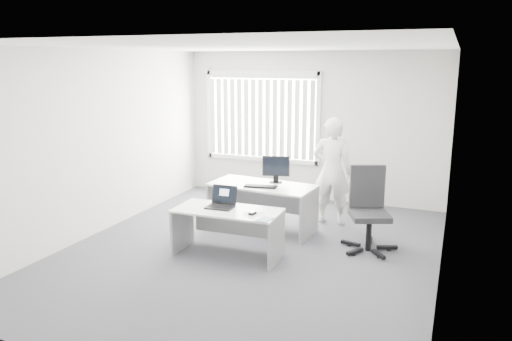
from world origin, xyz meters
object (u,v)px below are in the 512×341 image
at_px(desk_near, 228,222).
at_px(desk_far, 262,197).
at_px(monitor, 276,169).
at_px(office_chair, 368,224).
at_px(person, 332,171).
at_px(laptop, 220,198).

height_order(desk_near, desk_far, desk_far).
relative_size(desk_near, monitor, 3.41).
xyz_separation_m(desk_near, office_chair, (1.73, 0.96, -0.11)).
bearing_deg(person, office_chair, 126.67).
height_order(desk_far, person, person).
distance_m(office_chair, person, 1.32).
bearing_deg(office_chair, desk_near, -173.27).
distance_m(desk_far, laptop, 1.17).
height_order(person, monitor, person).
distance_m(office_chair, monitor, 1.69).
xyz_separation_m(person, laptop, (-1.09, -1.88, -0.08)).
relative_size(desk_far, person, 0.96).
bearing_deg(desk_far, desk_near, -87.12).
bearing_deg(person, laptop, 57.34).
relative_size(desk_near, person, 0.83).
relative_size(office_chair, monitor, 2.77).
xyz_separation_m(desk_near, desk_far, (0.05, 1.16, 0.06)).
relative_size(laptop, monitor, 0.85).
xyz_separation_m(desk_near, person, (0.97, 1.91, 0.40)).
bearing_deg(laptop, desk_far, 79.42).
bearing_deg(person, desk_far, 36.59).
height_order(office_chair, monitor, office_chair).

